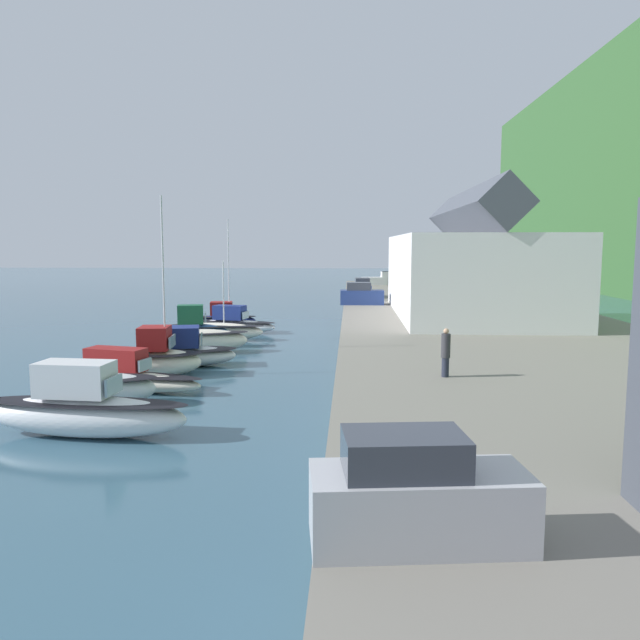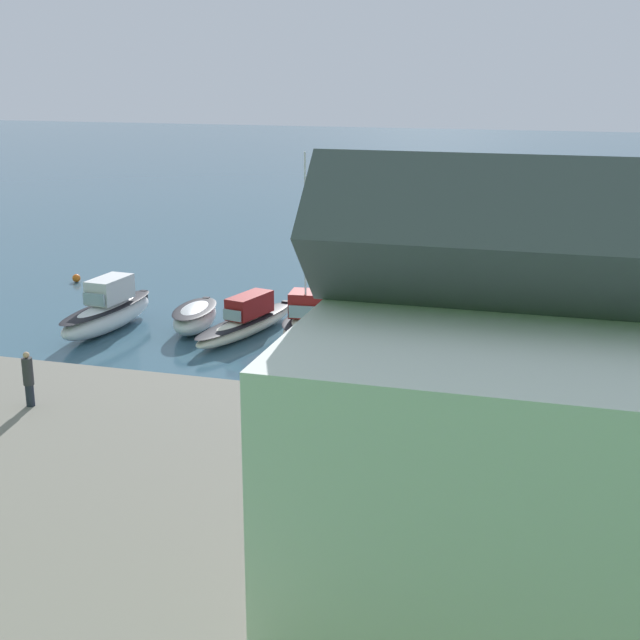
% 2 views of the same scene
% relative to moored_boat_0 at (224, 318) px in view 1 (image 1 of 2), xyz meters
% --- Properties ---
extents(ground_plane, '(320.00, 320.00, 0.00)m').
position_rel_moored_boat_0_xyz_m(ground_plane, '(15.68, -3.12, -0.82)').
color(ground_plane, '#385B70').
extents(quay_promenade, '(125.40, 21.31, 1.46)m').
position_rel_moored_boat_0_xyz_m(quay_promenade, '(15.68, 21.18, -0.09)').
color(quay_promenade, gray).
rests_on(quay_promenade, ground_plane).
extents(harbor_clubhouse, '(24.43, 11.91, 10.39)m').
position_rel_moored_boat_0_xyz_m(harbor_clubhouse, '(2.22, 21.00, 4.37)').
color(harbor_clubhouse, white).
rests_on(harbor_clubhouse, quay_promenade).
extents(moored_boat_0, '(2.82, 5.80, 9.47)m').
position_rel_moored_boat_0_xyz_m(moored_boat_0, '(0.00, 0.00, 0.00)').
color(moored_boat_0, navy).
rests_on(moored_boat_0, ground_plane).
extents(moored_boat_1, '(3.53, 7.60, 2.25)m').
position_rel_moored_boat_0_xyz_m(moored_boat_1, '(3.57, 1.46, -0.02)').
color(moored_boat_1, white).
rests_on(moored_boat_1, ground_plane).
extents(moored_boat_2, '(2.52, 7.33, 6.05)m').
position_rel_moored_boat_0_xyz_m(moored_boat_2, '(7.78, 1.06, -0.10)').
color(moored_boat_2, white).
rests_on(moored_boat_2, ground_plane).
extents(moored_boat_3, '(2.70, 5.37, 3.02)m').
position_rel_moored_boat_0_xyz_m(moored_boat_3, '(11.29, 0.16, 0.31)').
color(moored_boat_3, '#33568E').
rests_on(moored_boat_3, ground_plane).
extents(moored_boat_4, '(3.40, 6.60, 1.60)m').
position_rel_moored_boat_0_xyz_m(moored_boat_4, '(13.47, 1.17, 0.02)').
color(moored_boat_4, white).
rests_on(moored_boat_4, ground_plane).
extents(moored_boat_5, '(3.63, 6.26, 2.39)m').
position_rel_moored_boat_0_xyz_m(moored_boat_5, '(18.11, 1.41, 0.04)').
color(moored_boat_5, silver).
rests_on(moored_boat_5, ground_plane).
extents(moored_boat_6, '(2.91, 4.91, 9.84)m').
position_rel_moored_boat_0_xyz_m(moored_boat_6, '(20.88, 0.62, 0.21)').
color(moored_boat_6, white).
rests_on(moored_boat_6, ground_plane).
extents(moored_boat_7, '(3.65, 8.75, 2.12)m').
position_rel_moored_boat_0_xyz_m(moored_boat_7, '(24.48, -0.11, -0.07)').
color(moored_boat_7, white).
rests_on(moored_boat_7, ground_plane).
extents(moored_boat_8, '(2.63, 5.03, 1.48)m').
position_rel_moored_boat_0_xyz_m(moored_boat_8, '(27.37, 0.06, -0.04)').
color(moored_boat_8, silver).
rests_on(moored_boat_8, ground_plane).
extents(moored_boat_9, '(2.61, 8.09, 2.86)m').
position_rel_moored_boat_0_xyz_m(moored_boat_9, '(31.94, 1.23, 0.24)').
color(moored_boat_9, white).
rests_on(moored_boat_9, ground_plane).
extents(parked_car_0, '(2.23, 4.37, 2.16)m').
position_rel_moored_boat_0_xyz_m(parked_car_0, '(42.72, 12.48, 1.56)').
color(parked_car_0, '#B7B7BC').
rests_on(parked_car_0, quay_promenade).
extents(parked_car_1, '(4.29, 2.03, 2.16)m').
position_rel_moored_boat_0_xyz_m(parked_car_1, '(-14.92, 12.44, 1.56)').
color(parked_car_1, navy).
rests_on(parked_car_1, quay_promenade).
extents(parked_car_2, '(1.85, 4.22, 2.16)m').
position_rel_moored_boat_0_xyz_m(parked_car_2, '(-6.25, 12.23, 1.56)').
color(parked_car_2, navy).
rests_on(parked_car_2, quay_promenade).
extents(pickup_truck_0, '(2.32, 4.87, 1.90)m').
position_rel_moored_boat_0_xyz_m(pickup_truck_0, '(-37.42, 15.63, 1.46)').
color(pickup_truck_0, silver).
rests_on(pickup_truck_0, quay_promenade).
extents(person_on_quay, '(0.40, 0.40, 2.14)m').
position_rel_moored_boat_0_xyz_m(person_on_quay, '(27.30, 15.34, 1.74)').
color(person_on_quay, '#232838').
rests_on(person_on_quay, quay_promenade).
extents(dog_on_quay, '(0.55, 0.88, 0.68)m').
position_rel_moored_boat_0_xyz_m(dog_on_quay, '(37.63, 12.21, 1.10)').
color(dog_on_quay, black).
rests_on(dog_on_quay, quay_promenade).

